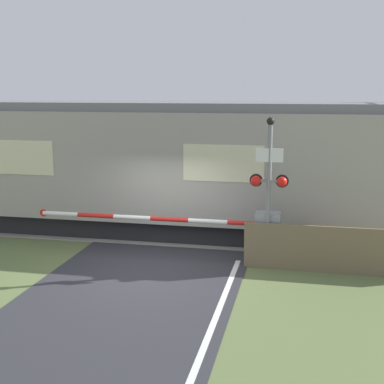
# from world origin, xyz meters

# --- Properties ---
(ground_plane) EXTENTS (80.00, 80.00, 0.00)m
(ground_plane) POSITION_xyz_m (0.00, 0.00, 0.00)
(ground_plane) COLOR #5B6B3D
(track_bed) EXTENTS (36.00, 3.20, 0.13)m
(track_bed) POSITION_xyz_m (0.00, 3.41, 0.02)
(track_bed) COLOR gray
(track_bed) RESTS_ON ground_plane
(train) EXTENTS (20.99, 3.12, 3.83)m
(train) POSITION_xyz_m (-4.35, 3.41, 1.96)
(train) COLOR black
(train) RESTS_ON ground_plane
(crossing_barrier) EXTENTS (6.25, 0.44, 1.29)m
(crossing_barrier) POSITION_xyz_m (2.14, 0.95, 0.71)
(crossing_barrier) COLOR gray
(crossing_barrier) RESTS_ON ground_plane
(signal_post) EXTENTS (0.91, 0.26, 3.56)m
(signal_post) POSITION_xyz_m (2.66, 0.71, 2.03)
(signal_post) COLOR gray
(signal_post) RESTS_ON ground_plane
(roadside_fence) EXTENTS (4.33, 0.06, 1.10)m
(roadside_fence) POSITION_xyz_m (4.29, 0.63, 0.55)
(roadside_fence) COLOR #726047
(roadside_fence) RESTS_ON ground_plane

